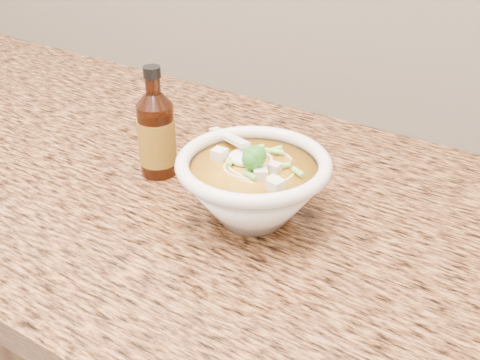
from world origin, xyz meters
The scene contains 3 objects.
counter_slab centered at (0.00, 1.68, 0.88)m, with size 4.00×0.68×0.04m, color #A06C3A.
soup_bowl centered at (0.22, 1.64, 0.95)m, with size 0.21×0.19×0.11m.
hot_sauce_bottle centered at (0.04, 1.66, 0.96)m, with size 0.06×0.06×0.16m.
Camera 1 is at (0.56, 1.09, 1.34)m, focal length 45.00 mm.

